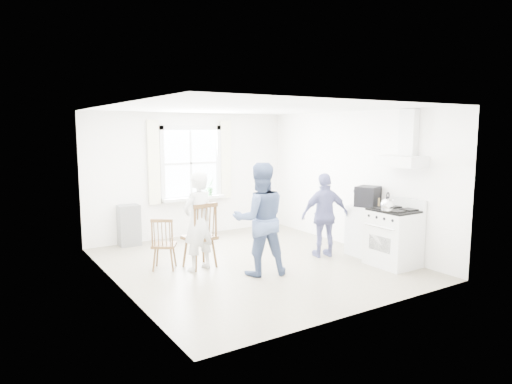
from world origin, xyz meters
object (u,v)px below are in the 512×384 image
at_px(gas_stove, 393,237).
at_px(windsor_chair_b, 163,239).
at_px(person_mid, 260,219).
at_px(stereo_stack, 368,196).
at_px(windsor_chair_a, 203,228).
at_px(low_cabinet, 365,231).
at_px(person_left, 198,221).
at_px(person_right, 325,215).

distance_m(gas_stove, windsor_chair_b, 3.79).
bearing_deg(person_mid, stereo_stack, -165.11).
distance_m(windsor_chair_a, person_mid, 0.98).
relative_size(gas_stove, person_mid, 0.64).
bearing_deg(gas_stove, low_cabinet, 84.32).
bearing_deg(low_cabinet, person_left, 164.22).
height_order(stereo_stack, windsor_chair_b, stereo_stack).
distance_m(low_cabinet, windsor_chair_a, 2.95).
xyz_separation_m(low_cabinet, windsor_chair_a, (-2.82, 0.83, 0.22)).
bearing_deg(low_cabinet, person_mid, 177.21).
bearing_deg(windsor_chair_b, person_right, -15.39).
xyz_separation_m(windsor_chair_a, person_mid, (0.62, -0.73, 0.21)).
relative_size(windsor_chair_b, person_mid, 0.49).
height_order(gas_stove, windsor_chair_a, gas_stove).
relative_size(gas_stove, windsor_chair_b, 1.29).
bearing_deg(low_cabinet, person_right, 153.67).
bearing_deg(person_left, low_cabinet, 147.86).
relative_size(windsor_chair_b, person_right, 0.58).
bearing_deg(person_right, stereo_stack, 167.26).
relative_size(low_cabinet, person_left, 0.56).
bearing_deg(stereo_stack, person_left, 163.65).
height_order(low_cabinet, person_left, person_left).
relative_size(windsor_chair_a, person_left, 0.69).
bearing_deg(gas_stove, person_right, 120.29).
relative_size(windsor_chair_a, windsor_chair_b, 1.27).
distance_m(windsor_chair_a, windsor_chair_b, 0.66).
height_order(gas_stove, low_cabinet, gas_stove).
relative_size(low_cabinet, windsor_chair_a, 0.82).
height_order(windsor_chair_b, person_right, person_right).
xyz_separation_m(stereo_stack, windsor_chair_a, (-2.82, 0.87, -0.41)).
bearing_deg(person_left, windsor_chair_a, 170.47).
xyz_separation_m(person_mid, person_right, (1.52, 0.23, -0.13)).
height_order(low_cabinet, person_right, person_right).
bearing_deg(person_left, gas_stove, 135.46).
distance_m(low_cabinet, stereo_stack, 0.63).
bearing_deg(low_cabinet, windsor_chair_b, 162.33).
xyz_separation_m(low_cabinet, stereo_stack, (0.00, -0.03, 0.63)).
distance_m(windsor_chair_b, person_right, 2.85).
relative_size(person_left, person_mid, 0.91).
bearing_deg(stereo_stack, low_cabinet, 90.90).
relative_size(windsor_chair_a, person_mid, 0.62).
height_order(windsor_chair_a, person_right, person_right).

